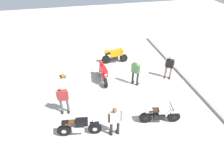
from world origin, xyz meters
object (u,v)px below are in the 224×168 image
object	(u,v)px
person_in_green_shirt	(136,71)
person_in_black_shirt	(169,66)
motorcycle_black_cruiser	(79,127)
traffic_cone	(62,74)
motorcycle_orange_sportbike	(115,55)
motorcycle_red_sportbike	(103,73)
person_in_white_shirt	(115,120)
person_in_red_shirt	(63,98)
motorcycle_silver_cruiser	(160,114)

from	to	relation	value
person_in_green_shirt	person_in_black_shirt	distance (m)	2.41
motorcycle_black_cruiser	person_in_black_shirt	world-z (taller)	person_in_black_shirt
motorcycle_black_cruiser	traffic_cone	bearing A→B (deg)	104.61
motorcycle_black_cruiser	motorcycle_orange_sportbike	bearing A→B (deg)	70.18
motorcycle_red_sportbike	person_in_white_shirt	bearing A→B (deg)	-5.10
person_in_red_shirt	person_in_black_shirt	size ratio (longest dim) A/B	1.06
motorcycle_red_sportbike	traffic_cone	size ratio (longest dim) A/B	3.68
person_in_white_shirt	traffic_cone	world-z (taller)	person_in_white_shirt
motorcycle_silver_cruiser	motorcycle_orange_sportbike	size ratio (longest dim) A/B	1.06
person_in_green_shirt	person_in_white_shirt	distance (m)	4.30
person_in_black_shirt	traffic_cone	xyz separation A→B (m)	(-1.65, -6.91, -0.66)
motorcycle_silver_cruiser	person_in_white_shirt	size ratio (longest dim) A/B	1.24
motorcycle_red_sportbike	traffic_cone	distance (m)	2.85
motorcycle_red_sportbike	traffic_cone	world-z (taller)	motorcycle_red_sportbike
motorcycle_red_sportbike	motorcycle_black_cruiser	distance (m)	4.58
person_in_green_shirt	person_in_black_shirt	world-z (taller)	person_in_green_shirt
person_in_white_shirt	motorcycle_black_cruiser	bearing A→B (deg)	77.58
person_in_green_shirt	person_in_white_shirt	xyz separation A→B (m)	(3.68, -2.22, -0.07)
motorcycle_red_sportbike	motorcycle_black_cruiser	world-z (taller)	motorcycle_red_sportbike
motorcycle_orange_sportbike	traffic_cone	world-z (taller)	motorcycle_orange_sportbike
motorcycle_silver_cruiser	motorcycle_black_cruiser	bearing A→B (deg)	-171.01
motorcycle_red_sportbike	motorcycle_orange_sportbike	bearing A→B (deg)	148.56
motorcycle_silver_cruiser	person_in_white_shirt	distance (m)	2.44
person_in_red_shirt	motorcycle_silver_cruiser	bearing A→B (deg)	74.37
person_in_green_shirt	traffic_cone	distance (m)	4.95
person_in_red_shirt	traffic_cone	bearing A→B (deg)	-173.36
motorcycle_silver_cruiser	person_in_black_shirt	distance (m)	4.30
motorcycle_orange_sportbike	person_in_green_shirt	bearing A→B (deg)	-76.81
person_in_green_shirt	traffic_cone	bearing A→B (deg)	118.09
motorcycle_silver_cruiser	traffic_cone	xyz separation A→B (m)	(-5.30, -4.68, -0.26)
motorcycle_black_cruiser	person_in_black_shirt	size ratio (longest dim) A/B	1.28
motorcycle_red_sportbike	person_in_white_shirt	world-z (taller)	person_in_white_shirt
motorcycle_silver_cruiser	person_in_red_shirt	bearing A→B (deg)	168.94
person_in_green_shirt	person_in_black_shirt	size ratio (longest dim) A/B	1.09
motorcycle_silver_cruiser	person_in_black_shirt	world-z (taller)	person_in_black_shirt
motorcycle_red_sportbike	person_in_white_shirt	xyz separation A→B (m)	(4.49, -0.33, 0.36)
motorcycle_silver_cruiser	traffic_cone	distance (m)	7.08
person_in_green_shirt	motorcycle_red_sportbike	bearing A→B (deg)	117.62
person_in_black_shirt	traffic_cone	world-z (taller)	person_in_black_shirt
motorcycle_red_sportbike	person_in_red_shirt	xyz separation A→B (m)	(2.41, -2.57, 0.40)
motorcycle_red_sportbike	person_in_green_shirt	bearing A→B (deg)	65.92
person_in_white_shirt	person_in_red_shirt	xyz separation A→B (m)	(-2.08, -2.24, 0.04)
motorcycle_orange_sportbike	person_in_red_shirt	xyz separation A→B (m)	(4.64, -3.89, 0.40)
person_in_white_shirt	person_in_red_shirt	size ratio (longest dim) A/B	0.97
person_in_green_shirt	person_in_white_shirt	size ratio (longest dim) A/B	1.06
motorcycle_silver_cruiser	traffic_cone	bearing A→B (deg)	141.80
motorcycle_silver_cruiser	person_in_black_shirt	size ratio (longest dim) A/B	1.27
motorcycle_black_cruiser	traffic_cone	distance (m)	5.25
motorcycle_black_cruiser	traffic_cone	xyz separation A→B (m)	(-5.21, -0.65, -0.26)
person_in_green_shirt	person_in_red_shirt	bearing A→B (deg)	160.51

